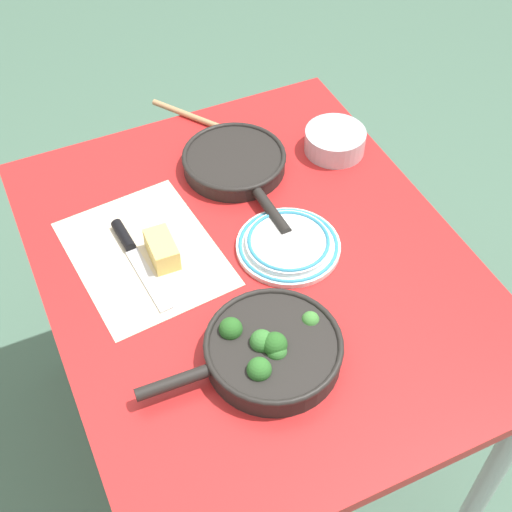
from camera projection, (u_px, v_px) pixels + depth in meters
ground_plane at (256, 435)px, 2.06m from camera, size 14.00×14.00×0.00m
dining_table_red at (256, 290)px, 1.56m from camera, size 1.07×0.86×0.76m
skillet_broccoli at (271, 349)px, 1.31m from camera, size 0.26×0.39×0.08m
skillet_eggs at (235, 162)px, 1.67m from camera, size 0.39×0.25×0.04m
wooden_spoon at (225, 129)px, 1.77m from camera, size 0.31×0.22×0.02m
parchment_sheet at (145, 253)px, 1.51m from camera, size 0.39×0.32×0.00m
grater_knife at (133, 252)px, 1.50m from camera, size 0.27×0.05×0.02m
cheese_block at (162, 250)px, 1.48m from camera, size 0.10×0.05×0.05m
dinner_plate_stack at (288, 244)px, 1.51m from camera, size 0.22×0.22×0.03m
prep_bowl_steel at (335, 141)px, 1.71m from camera, size 0.15×0.15×0.06m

